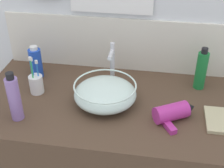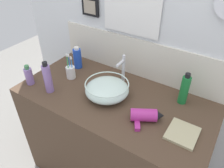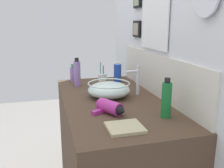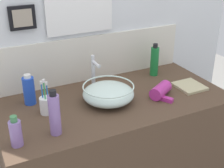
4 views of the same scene
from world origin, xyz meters
TOP-DOWN VIEW (x-y plane):
  - vanity_counter at (0.00, 0.00)m, footprint 1.33×0.66m
  - back_panel at (-0.00, 0.36)m, footprint 2.17×0.10m
  - glass_bowl_sink at (-0.04, -0.01)m, footprint 0.29×0.29m
  - faucet at (-0.04, 0.19)m, footprint 0.02×0.10m
  - hair_drier at (0.28, -0.08)m, footprint 0.20×0.20m
  - toothbrush_cup at (-0.39, 0.02)m, footprint 0.07×0.07m
  - shampoo_bottle at (-0.45, 0.17)m, footprint 0.06×0.06m
  - spray_bottle at (-0.40, -0.19)m, footprint 0.05×0.05m
  - lotion_bottle at (0.40, 0.19)m, footprint 0.05×0.05m
  - hand_towel at (0.49, -0.07)m, footprint 0.16×0.18m

SIDE VIEW (x-z plane):
  - vanity_counter at x=0.00m, z-range 0.00..0.90m
  - hand_towel at x=0.49m, z-range 0.90..0.92m
  - hair_drier at x=0.28m, z-range 0.90..0.98m
  - toothbrush_cup at x=-0.39m, z-range 0.85..1.05m
  - glass_bowl_sink at x=-0.04m, z-range 0.90..1.01m
  - shampoo_bottle at x=-0.45m, z-range 0.90..1.07m
  - lotion_bottle at x=0.40m, z-range 0.89..1.11m
  - spray_bottle at x=-0.40m, z-range 0.89..1.12m
  - faucet at x=-0.04m, z-range 0.92..1.13m
  - back_panel at x=0.00m, z-range 0.00..2.41m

